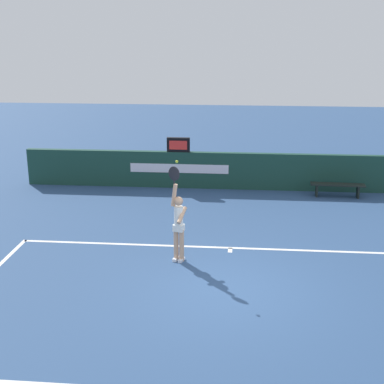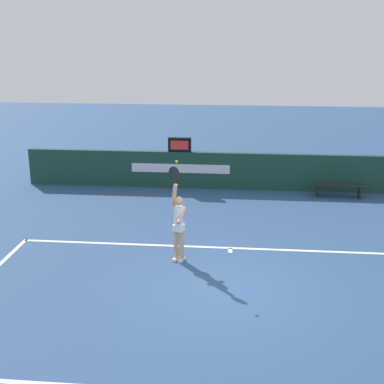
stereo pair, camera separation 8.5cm
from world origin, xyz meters
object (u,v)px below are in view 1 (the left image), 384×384
(tennis_ball, at_px, (177,162))
(courtside_bench_near, at_px, (338,187))
(speed_display, at_px, (178,145))
(tennis_player, at_px, (178,223))

(tennis_ball, xyz_separation_m, courtside_bench_near, (4.70, 5.85, -2.16))
(speed_display, height_order, courtside_bench_near, speed_display)
(tennis_player, xyz_separation_m, courtside_bench_near, (4.70, 5.62, -0.61))
(speed_display, xyz_separation_m, tennis_player, (0.72, -6.28, -0.58))
(tennis_player, height_order, tennis_ball, tennis_ball)
(speed_display, relative_size, courtside_bench_near, 0.44)
(speed_display, height_order, tennis_ball, tennis_ball)
(tennis_player, distance_m, tennis_ball, 1.57)
(tennis_player, relative_size, courtside_bench_near, 1.31)
(tennis_ball, bearing_deg, speed_display, 96.32)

